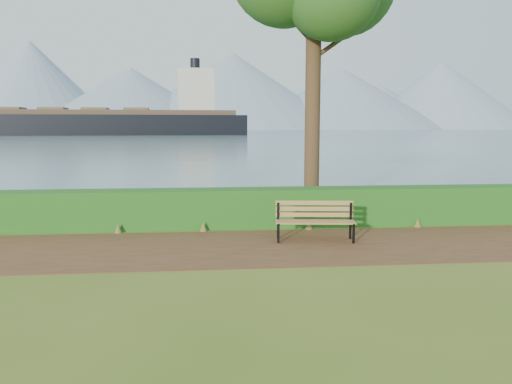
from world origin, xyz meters
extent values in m
plane|color=#4E621C|center=(0.00, 0.00, 0.00)|extent=(140.00, 140.00, 0.00)
cube|color=#4F2A1B|center=(0.00, 0.30, 0.01)|extent=(40.00, 3.40, 0.01)
cube|color=#1A4F16|center=(0.00, 2.60, 0.50)|extent=(32.00, 0.85, 1.00)
cube|color=#496375|center=(0.00, 260.00, 0.01)|extent=(700.00, 510.00, 0.00)
cone|color=gray|center=(-140.00, 410.00, 35.00)|extent=(140.00, 140.00, 70.00)
cone|color=gray|center=(-60.00, 395.00, 24.00)|extent=(160.00, 160.00, 48.00)
cone|color=gray|center=(20.00, 405.00, 31.00)|extent=(190.00, 190.00, 62.00)
cone|color=gray|center=(110.00, 400.00, 25.00)|extent=(170.00, 170.00, 50.00)
cone|color=gray|center=(200.00, 410.00, 29.00)|extent=(150.00, 150.00, 58.00)
cone|color=gray|center=(-10.00, 430.00, 17.50)|extent=(120.00, 120.00, 35.00)
cone|color=gray|center=(150.00, 425.00, 20.00)|extent=(130.00, 130.00, 40.00)
cube|color=black|center=(0.60, 0.60, 0.23)|extent=(0.06, 0.07, 0.45)
cube|color=black|center=(0.65, 1.05, 0.43)|extent=(0.06, 0.07, 0.87)
cube|color=black|center=(0.63, 0.83, 0.42)|extent=(0.11, 0.53, 0.05)
cube|color=black|center=(2.28, 0.41, 0.23)|extent=(0.06, 0.07, 0.45)
cube|color=black|center=(2.33, 0.85, 0.43)|extent=(0.06, 0.07, 0.87)
cube|color=black|center=(2.31, 0.63, 0.42)|extent=(0.11, 0.53, 0.05)
cube|color=olive|center=(1.45, 0.54, 0.45)|extent=(1.81, 0.30, 0.04)
cube|color=olive|center=(1.46, 0.66, 0.45)|extent=(1.81, 0.30, 0.04)
cube|color=olive|center=(1.48, 0.79, 0.45)|extent=(1.81, 0.30, 0.04)
cube|color=olive|center=(1.49, 0.92, 0.45)|extent=(1.81, 0.30, 0.04)
cube|color=olive|center=(1.50, 0.98, 0.57)|extent=(1.81, 0.25, 0.10)
cube|color=olive|center=(1.50, 0.98, 0.72)|extent=(1.81, 0.25, 0.10)
cube|color=olive|center=(1.50, 0.98, 0.86)|extent=(1.81, 0.25, 0.10)
cylinder|color=#3A2617|center=(2.14, 4.36, 4.05)|extent=(0.45, 0.45, 8.09)
cylinder|color=#3A2617|center=(2.64, 4.36, 4.94)|extent=(1.18, 0.13, 0.88)
cylinder|color=#3A2617|center=(1.69, 4.47, 5.51)|extent=(0.92, 0.42, 0.81)
cube|color=black|center=(-29.90, 137.53, 1.72)|extent=(80.88, 17.66, 8.02)
cube|color=#453429|center=(-29.90, 137.53, 6.42)|extent=(74.40, 16.00, 1.38)
cube|color=beige|center=(-4.28, 139.15, 12.62)|extent=(10.90, 10.09, 12.61)
cylinder|color=black|center=(-4.28, 139.15, 20.07)|extent=(2.75, 2.75, 4.01)
cube|color=brown|center=(-55.53, 135.91, 7.34)|extent=(7.34, 7.99, 0.92)
cube|color=brown|center=(-44.09, 136.63, 7.34)|extent=(7.34, 7.99, 0.92)
cube|color=brown|center=(-32.65, 137.36, 7.34)|extent=(7.34, 7.99, 0.92)
cube|color=brown|center=(-21.21, 138.08, 7.34)|extent=(7.34, 7.99, 0.92)
camera|label=1|loc=(-0.97, -10.33, 2.64)|focal=35.00mm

